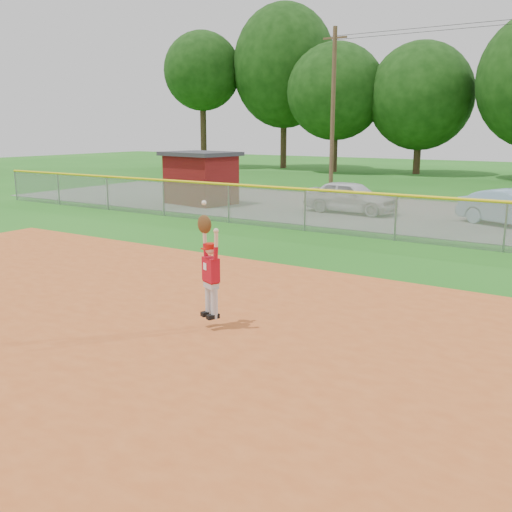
{
  "coord_description": "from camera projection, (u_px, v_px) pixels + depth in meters",
  "views": [
    {
      "loc": [
        6.08,
        -7.92,
        3.61
      ],
      "look_at": [
        0.05,
        1.49,
        1.1
      ],
      "focal_mm": 40.0,
      "sensor_mm": 36.0,
      "label": 1
    }
  ],
  "objects": [
    {
      "name": "ground",
      "position": [
        210.0,
        329.0,
        10.5
      ],
      "size": [
        120.0,
        120.0,
        0.0
      ],
      "primitive_type": "plane",
      "color": "#1D6016",
      "rests_on": "ground"
    },
    {
      "name": "clay_infield",
      "position": [
        81.0,
        389.0,
        8.03
      ],
      "size": [
        24.0,
        16.0,
        0.04
      ],
      "primitive_type": "cube",
      "color": "#B45120",
      "rests_on": "ground"
    },
    {
      "name": "parking_strip",
      "position": [
        443.0,
        217.0,
        23.64
      ],
      "size": [
        44.0,
        10.0,
        0.03
      ],
      "primitive_type": "cube",
      "color": "slate",
      "rests_on": "ground"
    },
    {
      "name": "car_white_a",
      "position": [
        351.0,
        197.0,
        24.53
      ],
      "size": [
        4.12,
        1.81,
        1.38
      ],
      "primitive_type": "imported",
      "rotation": [
        0.0,
        0.0,
        1.53
      ],
      "color": "silver",
      "rests_on": "parking_strip"
    },
    {
      "name": "utility_shed",
      "position": [
        201.0,
        178.0,
        27.41
      ],
      "size": [
        3.71,
        3.08,
        2.51
      ],
      "color": "#5A0D0C",
      "rests_on": "ground"
    },
    {
      "name": "outfield_fence",
      "position": [
        396.0,
        214.0,
        18.52
      ],
      "size": [
        40.06,
        0.1,
        1.55
      ],
      "color": "gray",
      "rests_on": "ground"
    },
    {
      "name": "power_lines",
      "position": [
        506.0,
        105.0,
        27.01
      ],
      "size": [
        19.4,
        0.24,
        9.0
      ],
      "color": "#4C3823",
      "rests_on": "ground"
    },
    {
      "name": "ballplayer",
      "position": [
        210.0,
        268.0,
        10.23
      ],
      "size": [
        0.6,
        0.4,
        2.11
      ],
      "color": "silver",
      "rests_on": "ground"
    }
  ]
}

